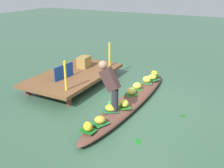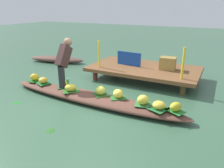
{
  "view_description": "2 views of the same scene",
  "coord_description": "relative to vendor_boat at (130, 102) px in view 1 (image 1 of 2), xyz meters",
  "views": [
    {
      "loc": [
        -5.73,
        -2.49,
        3.06
      ],
      "look_at": [
        -0.07,
        0.49,
        0.54
      ],
      "focal_mm": 42.16,
      "sensor_mm": 36.0,
      "label": 1
    },
    {
      "loc": [
        2.58,
        -3.9,
        2.12
      ],
      "look_at": [
        0.42,
        0.29,
        0.41
      ],
      "focal_mm": 34.94,
      "sensor_mm": 36.0,
      "label": 2
    }
  ],
  "objects": [
    {
      "name": "canal_water",
      "position": [
        0.0,
        0.0,
        -0.1
      ],
      "size": [
        40.0,
        40.0,
        0.0
      ],
      "primitive_type": "plane",
      "color": "#365C43",
      "rests_on": "ground"
    },
    {
      "name": "dock_platform",
      "position": [
        0.55,
        2.14,
        0.22
      ],
      "size": [
        3.2,
        1.8,
        0.37
      ],
      "color": "brown",
      "rests_on": "ground"
    },
    {
      "name": "vendor_boat",
      "position": [
        0.0,
        0.0,
        0.0
      ],
      "size": [
        4.65,
        0.74,
        0.2
      ],
      "primitive_type": "ellipsoid",
      "rotation": [
        0.0,
        0.0,
        -0.02
      ],
      "color": "brown",
      "rests_on": "ground"
    },
    {
      "name": "leaf_mat_0",
      "position": [
        -0.85,
        0.11,
        0.1
      ],
      "size": [
        0.44,
        0.46,
        0.01
      ],
      "primitive_type": "cube",
      "rotation": [
        0.0,
        0.0,
        2.21
      ],
      "color": "#245E36",
      "rests_on": "vendor_boat"
    },
    {
      "name": "banana_bunch_0",
      "position": [
        -0.85,
        0.11,
        0.18
      ],
      "size": [
        0.27,
        0.3,
        0.15
      ],
      "primitive_type": "ellipsoid",
      "rotation": [
        0.0,
        0.0,
        1.78
      ],
      "color": "yellow",
      "rests_on": "vendor_boat"
    },
    {
      "name": "leaf_mat_1",
      "position": [
        0.25,
        0.07,
        0.1
      ],
      "size": [
        0.44,
        0.44,
        0.01
      ],
      "primitive_type": "cube",
      "rotation": [
        0.0,
        0.0,
        2.4
      ],
      "color": "#2B6024",
      "rests_on": "vendor_boat"
    },
    {
      "name": "banana_bunch_1",
      "position": [
        0.25,
        0.07,
        0.2
      ],
      "size": [
        0.28,
        0.27,
        0.2
      ],
      "primitive_type": "ellipsoid",
      "rotation": [
        0.0,
        0.0,
        3.36
      ],
      "color": "#E5DF4C",
      "rests_on": "vendor_boat"
    },
    {
      "name": "leaf_mat_2",
      "position": [
        -1.47,
        0.05,
        0.1
      ],
      "size": [
        0.42,
        0.4,
        0.01
      ],
      "primitive_type": "cube",
      "rotation": [
        0.0,
        0.0,
        2.75
      ],
      "color": "#226D2F",
      "rests_on": "vendor_boat"
    },
    {
      "name": "banana_bunch_2",
      "position": [
        -1.47,
        0.05,
        0.18
      ],
      "size": [
        0.33,
        0.33,
        0.16
      ],
      "primitive_type": "ellipsoid",
      "rotation": [
        0.0,
        0.0,
        5.46
      ],
      "color": "gold",
      "rests_on": "vendor_boat"
    },
    {
      "name": "leaf_mat_3",
      "position": [
        1.63,
        -0.03,
        0.1
      ],
      "size": [
        0.43,
        0.45,
        0.01
      ],
      "primitive_type": "cube",
      "rotation": [
        0.0,
        0.0,
        1.24
      ],
      "color": "#226831",
      "rests_on": "vendor_boat"
    },
    {
      "name": "banana_bunch_3",
      "position": [
        1.63,
        -0.03,
        0.18
      ],
      "size": [
        0.28,
        0.28,
        0.15
      ],
      "primitive_type": "ellipsoid",
      "rotation": [
        0.0,
        0.0,
        4.61
      ],
      "color": "gold",
      "rests_on": "vendor_boat"
    },
    {
      "name": "leaf_mat_4",
      "position": [
        0.68,
        0.08,
        0.1
      ],
      "size": [
        0.44,
        0.42,
        0.01
      ],
      "primitive_type": "cube",
      "rotation": [
        0.0,
        0.0,
        0.6
      ],
      "color": "#2E6427",
      "rests_on": "vendor_boat"
    },
    {
      "name": "banana_bunch_4",
      "position": [
        0.68,
        0.08,
        0.2
      ],
      "size": [
        0.32,
        0.31,
        0.19
      ],
      "primitive_type": "ellipsoid",
      "rotation": [
        0.0,
        0.0,
        2.55
      ],
      "color": "#F9E046",
      "rests_on": "vendor_boat"
    },
    {
      "name": "leaf_mat_5",
      "position": [
        1.94,
        0.01,
        0.1
      ],
      "size": [
        0.42,
        0.37,
        0.01
      ],
      "primitive_type": "cube",
      "rotation": [
        0.0,
        0.0,
        2.7
      ],
      "color": "#2C7F32",
      "rests_on": "vendor_boat"
    },
    {
      "name": "banana_bunch_5",
      "position": [
        1.94,
        0.01,
        0.19
      ],
      "size": [
        0.3,
        0.31,
        0.18
      ],
      "primitive_type": "ellipsoid",
      "rotation": [
        0.0,
        0.0,
        4.06
      ],
      "color": "gold",
      "rests_on": "vendor_boat"
    },
    {
      "name": "leaf_mat_6",
      "position": [
        -0.49,
        -0.07,
        0.1
      ],
      "size": [
        0.47,
        0.47,
        0.01
      ],
      "primitive_type": "cube",
      "rotation": [
        0.0,
        0.0,
        0.75
      ],
      "color": "#2B6623",
      "rests_on": "vendor_boat"
    },
    {
      "name": "banana_bunch_6",
      "position": [
        -0.49,
        -0.07,
        0.19
      ],
      "size": [
        0.35,
        0.33,
        0.17
      ],
      "primitive_type": "ellipsoid",
      "rotation": [
        0.0,
        0.0,
        0.53
      ],
      "color": "yellow",
      "rests_on": "vendor_boat"
    },
    {
      "name": "leaf_mat_7",
      "position": [
        -1.84,
        0.11,
        0.1
      ],
      "size": [
        0.27,
        0.33,
        0.01
      ],
      "primitive_type": "cube",
      "rotation": [
        0.0,
        0.0,
        1.5
      ],
      "color": "#17661C",
      "rests_on": "vendor_boat"
    },
    {
      "name": "banana_bunch_7",
      "position": [
        -1.84,
        0.11,
        0.2
      ],
      "size": [
        0.3,
        0.29,
        0.19
      ],
      "primitive_type": "ellipsoid",
      "rotation": [
        0.0,
        0.0,
        3.9
      ],
      "color": "yellow",
      "rests_on": "vendor_boat"
    },
    {
      "name": "leaf_mat_8",
      "position": [
        1.28,
        0.02,
        0.1
      ],
      "size": [
        0.39,
        0.39,
        0.01
      ],
      "primitive_type": "cube",
      "rotation": [
        0.0,
        0.0,
        0.25
      ],
      "color": "#367038",
      "rests_on": "vendor_boat"
    },
    {
      "name": "banana_bunch_8",
      "position": [
        1.28,
        0.02,
        0.2
      ],
      "size": [
        0.31,
        0.32,
        0.2
      ],
      "primitive_type": "ellipsoid",
      "rotation": [
        0.0,
        0.0,
        5.83
      ],
      "color": "yellow",
      "rests_on": "vendor_boat"
    },
    {
      "name": "vendor_person",
      "position": [
        -0.81,
        0.14,
        0.78
      ],
      "size": [
        0.2,
        0.54,
        1.18
      ],
      "color": "#28282D",
      "rests_on": "vendor_boat"
    },
    {
      "name": "water_bottle",
      "position": [
        -0.77,
        0.18,
        0.19
      ],
      "size": [
        0.07,
        0.07,
        0.19
      ],
      "primitive_type": "cylinder",
      "color": "#46B164",
      "rests_on": "vendor_boat"
    },
    {
      "name": "market_banner",
      "position": [
        0.05,
        2.14,
        0.48
      ],
      "size": [
        0.78,
        0.09,
        0.41
      ],
      "primitive_type": "cube",
      "rotation": [
        0.0,
        0.0,
        -0.08
      ],
      "color": "#153F99",
      "rests_on": "dock_platform"
    },
    {
      "name": "railing_post_west",
      "position": [
        -0.65,
        1.54,
        0.67
      ],
      "size": [
        0.06,
        0.06,
        0.8
      ],
      "primitive_type": "cylinder",
      "color": "yellow",
      "rests_on": "dock_platform"
    },
    {
      "name": "railing_post_east",
      "position": [
        1.75,
        1.54,
        0.67
      ],
      "size": [
        0.06,
        0.06,
        0.8
      ],
      "primitive_type": "cylinder",
      "color": "yellow",
      "rests_on": "dock_platform"
    },
    {
      "name": "produce_crate",
      "position": [
        1.23,
        2.22,
        0.45
      ],
      "size": [
        0.46,
        0.35,
        0.36
      ],
      "primitive_type": "cube",
      "rotation": [
        0.0,
        0.0,
        0.07
      ],
      "color": "olive",
      "rests_on": "dock_platform"
    },
    {
      "name": "drifting_plant_0",
      "position": [
        -1.45,
        -0.84,
        -0.09
      ],
      "size": [
        0.25,
        0.22,
        0.01
      ],
      "primitive_type": "ellipsoid",
      "rotation": [
        0.0,
        0.0,
        0.61
      ],
      "color": "#17771C",
      "rests_on": "ground"
    },
    {
      "name": "drifting_plant_1",
      "position": [
        0.05,
        -1.4,
        -0.09
      ],
      "size": [
        0.23,
        0.22,
        0.01
      ],
      "primitive_type": "ellipsoid",
      "rotation": [
        0.0,
        0.0,
        2.71
      ],
      "color": "#255C1F",
      "rests_on": "ground"
    }
  ]
}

